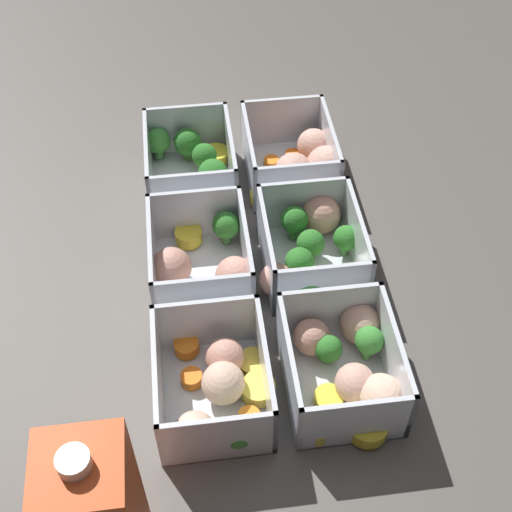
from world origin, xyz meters
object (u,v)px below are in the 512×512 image
Objects in this scene: container_near_right at (301,162)px; container_far_right at (194,163)px; container_near_left at (348,367)px; container_near_center at (310,248)px; container_far_left at (218,387)px; container_far_center at (203,262)px.

container_far_right is (0.01, 0.14, 0.00)m from container_near_right.
container_near_left and container_near_center have the same top height.
container_far_right is at bearing 22.07° from container_near_left.
container_near_right is (0.32, -0.00, 0.00)m from container_near_left.
container_far_right is at bearing 36.68° from container_near_center.
container_near_right is at bearing -95.58° from container_far_right.
container_far_left is 1.03× the size of container_far_right.
container_near_right is (0.15, -0.02, -0.00)m from container_near_center.
container_near_left is 0.13m from container_far_left.
container_near_center is at bearing 3.61° from container_near_left.
container_far_center is 0.17m from container_far_right.
container_far_left is 1.01× the size of container_far_center.
container_far_center is (0.17, 0.00, 0.00)m from container_far_left.
container_near_right is at bearing -23.31° from container_far_left.
container_far_left is (-0.32, 0.14, -0.00)m from container_near_right.
container_far_center is at bearing 179.15° from container_far_right.
container_near_left is 1.12× the size of container_far_left.
container_near_left is 1.15× the size of container_far_right.
container_near_center is at bearing -35.97° from container_far_left.
container_near_center and container_far_center have the same top height.
container_near_left is 0.16m from container_near_center.
container_far_left is at bearing 144.03° from container_near_center.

